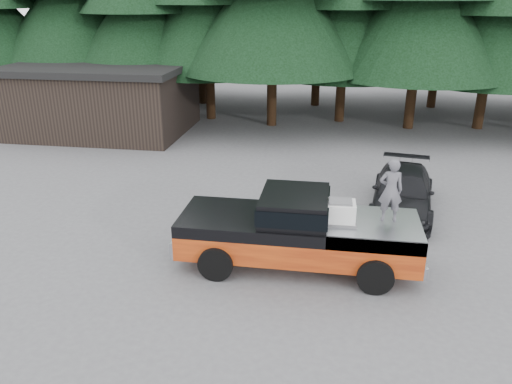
# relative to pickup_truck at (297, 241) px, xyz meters

# --- Properties ---
(ground) EXTENTS (120.00, 120.00, 0.00)m
(ground) POSITION_rel_pickup_truck_xyz_m (-1.53, -0.12, -0.67)
(ground) COLOR #4C4C4F
(ground) RESTS_ON ground
(pickup_truck) EXTENTS (6.00, 2.04, 1.33)m
(pickup_truck) POSITION_rel_pickup_truck_xyz_m (0.00, 0.00, 0.00)
(pickup_truck) COLOR #C84A12
(pickup_truck) RESTS_ON ground
(truck_cab) EXTENTS (1.66, 1.90, 0.59)m
(truck_cab) POSITION_rel_pickup_truck_xyz_m (-0.10, 0.00, 0.96)
(truck_cab) COLOR black
(truck_cab) RESTS_ON pickup_truck
(air_compressor) EXTENTS (0.73, 0.61, 0.49)m
(air_compressor) POSITION_rel_pickup_truck_xyz_m (0.98, -0.17, 0.91)
(air_compressor) COLOR silver
(air_compressor) RESTS_ON pickup_truck
(man_on_bed) EXTENTS (0.59, 0.42, 1.54)m
(man_on_bed) POSITION_rel_pickup_truck_xyz_m (2.13, 0.13, 1.43)
(man_on_bed) COLOR #515057
(man_on_bed) RESTS_ON pickup_truck
(parked_car) EXTENTS (2.44, 4.68, 1.30)m
(parked_car) POSITION_rel_pickup_truck_xyz_m (2.95, 3.85, -0.02)
(parked_car) COLOR black
(parked_car) RESTS_ON ground
(utility_building) EXTENTS (8.40, 6.40, 3.30)m
(utility_building) POSITION_rel_pickup_truck_xyz_m (-10.53, 11.88, 1.00)
(utility_building) COLOR black
(utility_building) RESTS_ON ground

